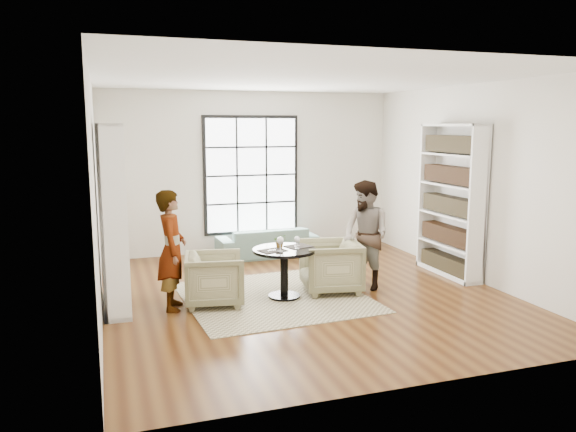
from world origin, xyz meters
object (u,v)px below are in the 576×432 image
object	(u,v)px
pedestal_table	(284,262)
wine_glass_right	(297,240)
flower_centerpiece	(280,241)
armchair_left	(215,279)
person_left	(172,250)
sofa	(267,242)
wine_glass_left	(280,241)
person_right	(366,235)
armchair_right	(331,266)

from	to	relation	value
pedestal_table	wine_glass_right	distance (m)	0.36
pedestal_table	flower_centerpiece	size ratio (longest dim) A/B	4.56
pedestal_table	armchair_left	xyz separation A→B (m)	(-0.97, 0.02, -0.16)
person_left	wine_glass_right	distance (m)	1.69
pedestal_table	flower_centerpiece	bearing A→B (deg)	119.21
person_left	wine_glass_right	xyz separation A→B (m)	(1.69, -0.07, 0.04)
sofa	armchair_left	world-z (taller)	armchair_left
person_left	wine_glass_left	world-z (taller)	person_left
person_left	person_right	distance (m)	2.80
armchair_left	person_right	world-z (taller)	person_right
armchair_left	wine_glass_right	size ratio (longest dim) A/B	4.40
wine_glass_left	flower_centerpiece	xyz separation A→B (m)	(0.07, 0.22, -0.05)
person_left	wine_glass_right	size ratio (longest dim) A/B	8.92
person_right	sofa	bearing A→B (deg)	-179.72
person_left	sofa	bearing A→B (deg)	-28.57
pedestal_table	person_left	world-z (taller)	person_left
flower_centerpiece	armchair_right	bearing A→B (deg)	0.33
wine_glass_left	wine_glass_right	size ratio (longest dim) A/B	1.19
armchair_left	pedestal_table	bearing A→B (deg)	-81.60
wine_glass_left	pedestal_table	bearing A→B (deg)	55.71
sofa	wine_glass_right	size ratio (longest dim) A/B	10.30
armchair_left	flower_centerpiece	bearing A→B (deg)	-77.41
armchair_left	person_right	distance (m)	2.29
armchair_left	wine_glass_left	xyz separation A→B (m)	(0.87, -0.17, 0.50)
armchair_left	person_left	bearing A→B (deg)	99.33
person_left	pedestal_table	bearing A→B (deg)	-80.38
person_right	pedestal_table	bearing A→B (deg)	-104.35
armchair_right	flower_centerpiece	distance (m)	0.87
sofa	person_right	size ratio (longest dim) A/B	1.14
person_right	flower_centerpiece	distance (m)	1.31
pedestal_table	sofa	distance (m)	2.57
person_left	armchair_right	bearing A→B (deg)	-78.32
armchair_left	armchair_right	distance (m)	1.70
sofa	person_right	world-z (taller)	person_right
person_left	person_right	xyz separation A→B (m)	(2.80, 0.06, 0.01)
armchair_left	person_left	xyz separation A→B (m)	(-0.55, 0.00, 0.43)
wine_glass_right	flower_centerpiece	bearing A→B (deg)	148.81
armchair_right	flower_centerpiece	world-z (taller)	flower_centerpiece
person_right	wine_glass_right	xyz separation A→B (m)	(-1.11, -0.13, 0.03)
person_right	flower_centerpiece	bearing A→B (deg)	-107.45
person_left	wine_glass_right	bearing A→B (deg)	-82.23
sofa	flower_centerpiece	bearing A→B (deg)	76.48
pedestal_table	sofa	size ratio (longest dim) A/B	0.48
sofa	person_left	xyz separation A→B (m)	(-2.01, -2.50, 0.52)
flower_centerpiece	wine_glass_left	bearing A→B (deg)	-106.64
sofa	wine_glass_right	distance (m)	2.65
armchair_right	sofa	bearing A→B (deg)	-164.56
person_right	flower_centerpiece	size ratio (longest dim) A/B	8.31
sofa	flower_centerpiece	distance (m)	2.56
armchair_right	wine_glass_right	xyz separation A→B (m)	(-0.56, -0.13, 0.45)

